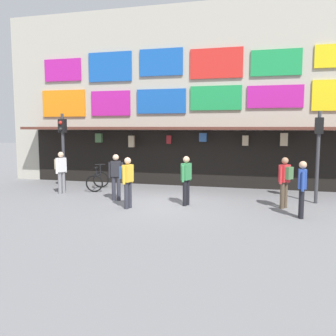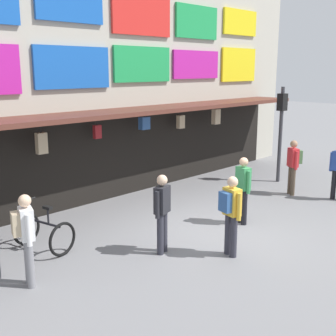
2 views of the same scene
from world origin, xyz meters
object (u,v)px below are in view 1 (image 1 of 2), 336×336
at_px(bicycle_parked, 98,181).
at_px(pedestrian_in_yellow, 302,186).
at_px(traffic_light_near, 63,139).
at_px(traffic_light_far, 318,142).
at_px(pedestrian_in_white, 285,179).
at_px(pedestrian_in_black, 186,178).
at_px(pedestrian_in_green, 127,179).
at_px(pedestrian_in_purple, 61,169).
at_px(pedestrian_in_red, 116,175).

bearing_deg(bicycle_parked, pedestrian_in_yellow, -19.94).
distance_m(traffic_light_near, bicycle_parked, 2.23).
distance_m(traffic_light_far, pedestrian_in_white, 1.96).
height_order(bicycle_parked, pedestrian_in_black, pedestrian_in_black).
height_order(traffic_light_far, pedestrian_in_white, traffic_light_far).
bearing_deg(traffic_light_near, traffic_light_far, 0.11).
bearing_deg(pedestrian_in_green, pedestrian_in_white, 14.94).
relative_size(pedestrian_in_green, pedestrian_in_white, 1.00).
bearing_deg(traffic_light_far, pedestrian_in_white, -134.19).
height_order(pedestrian_in_green, pedestrian_in_yellow, same).
relative_size(pedestrian_in_black, pedestrian_in_white, 1.00).
xyz_separation_m(bicycle_parked, pedestrian_in_purple, (-1.00, -1.21, 0.59)).
height_order(traffic_light_far, bicycle_parked, traffic_light_far).
height_order(bicycle_parked, pedestrian_in_white, pedestrian_in_white).
xyz_separation_m(pedestrian_in_green, pedestrian_in_yellow, (5.39, 0.13, -0.04)).
distance_m(traffic_light_far, pedestrian_in_yellow, 2.71).
height_order(traffic_light_far, pedestrian_in_black, traffic_light_far).
distance_m(pedestrian_in_black, pedestrian_in_purple, 5.35).
bearing_deg(pedestrian_in_green, pedestrian_in_red, 128.23).
relative_size(bicycle_parked, pedestrian_in_green, 0.76).
bearing_deg(pedestrian_in_purple, bicycle_parked, 50.41).
distance_m(traffic_light_near, pedestrian_in_purple, 1.36).
relative_size(pedestrian_in_black, pedestrian_in_purple, 1.00).
distance_m(pedestrian_in_red, pedestrian_in_yellow, 6.33).
bearing_deg(pedestrian_in_purple, traffic_light_far, 4.07).
relative_size(pedestrian_in_green, pedestrian_in_yellow, 1.00).
bearing_deg(pedestrian_in_red, pedestrian_in_yellow, -8.83).
bearing_deg(bicycle_parked, pedestrian_in_purple, -129.59).
distance_m(pedestrian_in_black, pedestrian_in_red, 2.63).
bearing_deg(pedestrian_in_red, bicycle_parked, 131.10).
bearing_deg(pedestrian_in_yellow, traffic_light_far, 73.61).
bearing_deg(pedestrian_in_red, pedestrian_in_green, -51.77).
height_order(pedestrian_in_black, pedestrian_in_red, same).
distance_m(bicycle_parked, pedestrian_in_yellow, 8.43).
bearing_deg(pedestrian_in_white, pedestrian_in_green, -165.06).
height_order(pedestrian_in_black, pedestrian_in_purple, same).
bearing_deg(pedestrian_in_black, pedestrian_in_red, 176.47).
bearing_deg(pedestrian_in_green, bicycle_parked, 130.08).
xyz_separation_m(traffic_light_near, pedestrian_in_black, (5.56, -1.51, -1.19)).
relative_size(traffic_light_near, pedestrian_in_black, 1.90).
xyz_separation_m(pedestrian_in_red, pedestrian_in_purple, (-2.66, 0.69, 0.04)).
height_order(pedestrian_in_red, pedestrian_in_white, same).
relative_size(pedestrian_in_black, pedestrian_in_yellow, 1.00).
bearing_deg(traffic_light_near, pedestrian_in_black, -15.21).
height_order(pedestrian_in_black, pedestrian_in_yellow, same).
relative_size(traffic_light_far, pedestrian_in_black, 1.90).
relative_size(pedestrian_in_red, pedestrian_in_green, 1.00).
relative_size(traffic_light_near, pedestrian_in_purple, 1.90).
xyz_separation_m(traffic_light_near, pedestrian_in_white, (8.76, -1.12, -1.16)).
bearing_deg(traffic_light_far, pedestrian_in_green, -157.93).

